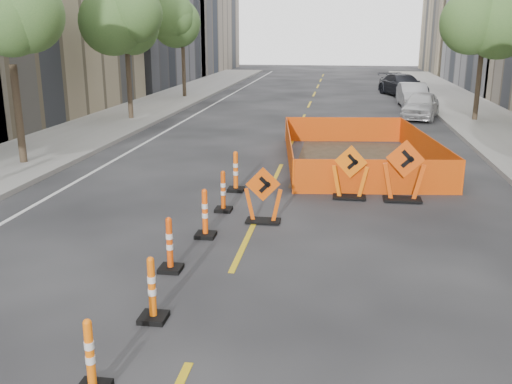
% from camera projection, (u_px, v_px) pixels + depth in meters
% --- Properties ---
extents(ground_plane, '(140.00, 140.00, 0.00)m').
position_uv_depth(ground_plane, '(198.00, 344.00, 8.15)').
color(ground_plane, black).
extents(sidewalk_left, '(4.00, 90.00, 0.15)m').
position_uv_depth(sidewalk_left, '(38.00, 151.00, 20.82)').
color(sidewalk_left, gray).
rests_on(sidewalk_left, ground).
extents(tree_l_b, '(2.80, 2.80, 5.95)m').
position_uv_depth(tree_l_b, '(8.00, 24.00, 17.62)').
color(tree_l_b, '#382B1E').
rests_on(tree_l_b, ground).
extents(tree_l_c, '(2.80, 2.80, 5.95)m').
position_uv_depth(tree_l_c, '(126.00, 26.00, 27.14)').
color(tree_l_c, '#382B1E').
rests_on(tree_l_c, ground).
extents(tree_l_d, '(2.80, 2.80, 5.95)m').
position_uv_depth(tree_l_d, '(182.00, 28.00, 36.66)').
color(tree_l_d, '#382B1E').
rests_on(tree_l_d, ground).
extents(tree_r_c, '(2.80, 2.80, 5.95)m').
position_uv_depth(tree_r_c, '(484.00, 26.00, 26.67)').
color(tree_r_c, '#382B1E').
rests_on(tree_r_c, ground).
extents(channelizer_2, '(0.39, 0.39, 1.00)m').
position_uv_depth(channelizer_2, '(90.00, 356.00, 6.93)').
color(channelizer_2, orange).
rests_on(channelizer_2, ground).
extents(channelizer_3, '(0.41, 0.41, 1.05)m').
position_uv_depth(channelizer_3, '(152.00, 289.00, 8.68)').
color(channelizer_3, '#F0620A').
rests_on(channelizer_3, ground).
extents(channelizer_4, '(0.41, 0.41, 1.05)m').
position_uv_depth(channelizer_4, '(170.00, 244.00, 10.50)').
color(channelizer_4, '#E14409').
rests_on(channelizer_4, ground).
extents(channelizer_5, '(0.43, 0.43, 1.08)m').
position_uv_depth(channelizer_5, '(205.00, 213.00, 12.24)').
color(channelizer_5, '#FA510A').
rests_on(channelizer_5, ground).
extents(channelizer_6, '(0.41, 0.41, 1.03)m').
position_uv_depth(channelizer_6, '(223.00, 191.00, 14.02)').
color(channelizer_6, '#DA4A09').
rests_on(channelizer_6, ground).
extents(channelizer_7, '(0.45, 0.45, 1.13)m').
position_uv_depth(channelizer_7, '(236.00, 171.00, 15.79)').
color(channelizer_7, '#FF5E0A').
rests_on(channelizer_7, ground).
extents(chevron_sign_left, '(0.98, 0.70, 1.33)m').
position_uv_depth(chevron_sign_left, '(263.00, 195.00, 13.14)').
color(chevron_sign_left, '#D74B09').
rests_on(chevron_sign_left, ground).
extents(chevron_sign_center, '(1.08, 0.80, 1.45)m').
position_uv_depth(chevron_sign_center, '(350.00, 172.00, 15.02)').
color(chevron_sign_center, orange).
rests_on(chevron_sign_center, ground).
extents(chevron_sign_right, '(1.21, 0.87, 1.64)m').
position_uv_depth(chevron_sign_right, '(404.00, 171.00, 14.77)').
color(chevron_sign_right, '#DD4709').
rests_on(chevron_sign_right, ground).
extents(safety_fence, '(5.50, 8.31, 0.98)m').
position_uv_depth(safety_fence, '(357.00, 149.00, 19.24)').
color(safety_fence, '#EB490C').
rests_on(safety_fence, ground).
extents(parked_car_near, '(2.54, 4.24, 1.35)m').
position_uv_depth(parked_car_near, '(421.00, 105.00, 29.00)').
color(parked_car_near, '#B8B8BA').
rests_on(parked_car_near, ground).
extents(parked_car_mid, '(1.59, 4.25, 1.39)m').
position_uv_depth(parked_car_mid, '(413.00, 95.00, 33.44)').
color(parked_car_mid, '#939398').
rests_on(parked_car_mid, ground).
extents(parked_car_far, '(3.55, 5.45, 1.47)m').
position_uv_depth(parked_car_far, '(403.00, 85.00, 39.25)').
color(parked_car_far, black).
rests_on(parked_car_far, ground).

